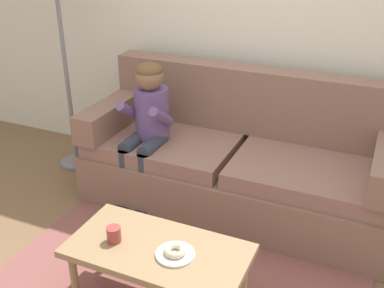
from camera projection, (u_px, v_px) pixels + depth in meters
The scene contains 8 objects.
ground at pixel (190, 267), 3.01m from camera, with size 10.00×10.00×0.00m, color brown.
wall_back at pixel (264, 11), 3.54m from camera, with size 8.00×0.10×2.80m, color silver.
couch at pixel (238, 162), 3.55m from camera, with size 2.29×0.90×1.02m.
coffee_table at pixel (158, 255), 2.53m from camera, with size 0.99×0.51×0.43m.
person_child at pixel (147, 121), 3.47m from camera, with size 0.34×0.58×1.10m.
plate at pixel (175, 254), 2.45m from camera, with size 0.21×0.21×0.01m, color white.
donut at pixel (175, 250), 2.44m from camera, with size 0.12×0.12×0.04m, color beige.
mug at pixel (114, 234), 2.54m from camera, with size 0.08×0.08×0.09m, color #993D38.
Camera 1 is at (0.97, -2.15, 2.03)m, focal length 43.38 mm.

